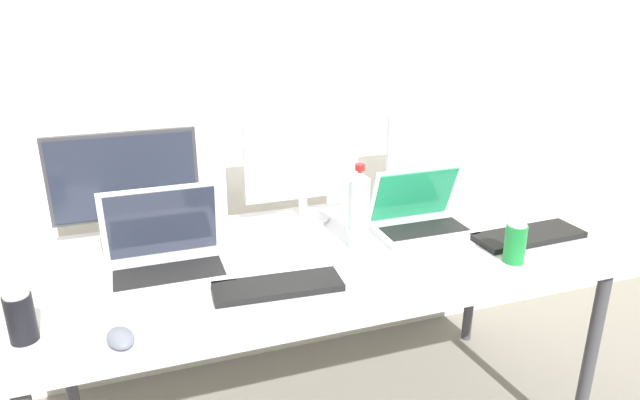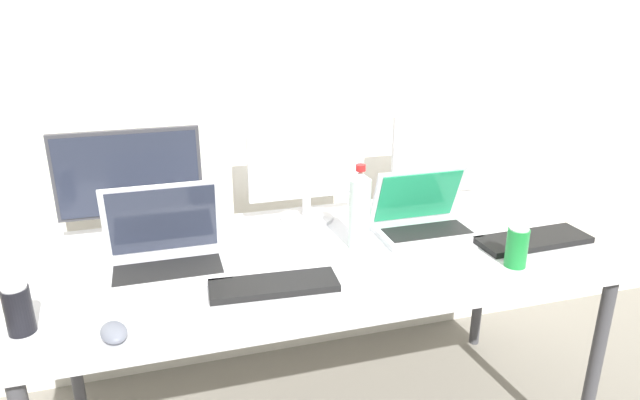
# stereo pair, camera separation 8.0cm
# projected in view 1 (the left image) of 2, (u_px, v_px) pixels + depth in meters

# --- Properties ---
(wall_back) EXTENTS (7.00, 0.08, 2.60)m
(wall_back) POSITION_uv_depth(u_px,v_px,m) (269.00, 56.00, 2.17)
(wall_back) COLOR silver
(wall_back) RESTS_ON ground
(work_desk) EXTENTS (1.82, 0.82, 0.74)m
(work_desk) POSITION_uv_depth(u_px,v_px,m) (320.00, 267.00, 1.87)
(work_desk) COLOR #424247
(work_desk) RESTS_ON ground
(monitor_left) EXTENTS (0.47, 0.18, 0.38)m
(monitor_left) POSITION_uv_depth(u_px,v_px,m) (125.00, 183.00, 1.86)
(monitor_left) COLOR #38383D
(monitor_left) RESTS_ON work_desk
(monitor_center) EXTENTS (0.42, 0.20, 0.38)m
(monitor_center) POSITION_uv_depth(u_px,v_px,m) (303.00, 167.00, 2.04)
(monitor_center) COLOR silver
(monitor_center) RESTS_ON work_desk
(monitor_right) EXTENTS (0.42, 0.19, 0.36)m
(monitor_right) POSITION_uv_depth(u_px,v_px,m) (436.00, 155.00, 2.23)
(monitor_right) COLOR silver
(monitor_right) RESTS_ON work_desk
(laptop_silver) EXTENTS (0.36, 0.24, 0.25)m
(laptop_silver) POSITION_uv_depth(u_px,v_px,m) (166.00, 254.00, 1.70)
(laptop_silver) COLOR silver
(laptop_silver) RESTS_ON work_desk
(laptop_secondary) EXTENTS (0.33, 0.22, 0.23)m
(laptop_secondary) POSITION_uv_depth(u_px,v_px,m) (419.00, 216.00, 2.00)
(laptop_secondary) COLOR silver
(laptop_secondary) RESTS_ON work_desk
(keyboard_main) EXTENTS (0.39, 0.15, 0.02)m
(keyboard_main) POSITION_uv_depth(u_px,v_px,m) (528.00, 236.00, 1.95)
(keyboard_main) COLOR black
(keyboard_main) RESTS_ON work_desk
(keyboard_aux) EXTENTS (0.37, 0.15, 0.02)m
(keyboard_aux) POSITION_uv_depth(u_px,v_px,m) (278.00, 286.00, 1.61)
(keyboard_aux) COLOR black
(keyboard_aux) RESTS_ON work_desk
(mouse_by_keyboard) EXTENTS (0.08, 0.11, 0.04)m
(mouse_by_keyboard) POSITION_uv_depth(u_px,v_px,m) (120.00, 338.00, 1.36)
(mouse_by_keyboard) COLOR slate
(mouse_by_keyboard) RESTS_ON work_desk
(water_bottle) EXTENTS (0.07, 0.07, 0.28)m
(water_bottle) POSITION_uv_depth(u_px,v_px,m) (359.00, 210.00, 1.84)
(water_bottle) COLOR silver
(water_bottle) RESTS_ON work_desk
(soda_can_near_keyboard) EXTENTS (0.07, 0.07, 0.13)m
(soda_can_near_keyboard) POSITION_uv_depth(u_px,v_px,m) (515.00, 243.00, 1.76)
(soda_can_near_keyboard) COLOR #197F33
(soda_can_near_keyboard) RESTS_ON work_desk
(soda_can_by_laptop) EXTENTS (0.07, 0.07, 0.13)m
(soda_can_by_laptop) POSITION_uv_depth(u_px,v_px,m) (21.00, 318.00, 1.36)
(soda_can_by_laptop) COLOR black
(soda_can_by_laptop) RESTS_ON work_desk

